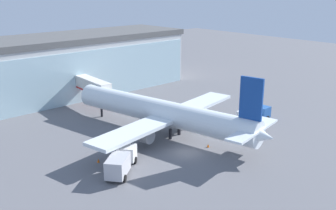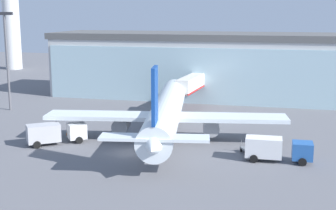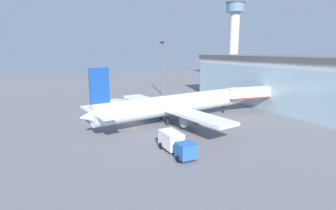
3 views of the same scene
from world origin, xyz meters
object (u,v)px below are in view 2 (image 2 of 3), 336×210
jet_bridge (194,83)px  baggage_cart (251,150)px  apron_light_mast (7,52)px  catering_truck (55,133)px  safety_cone_nose (157,155)px  airplane (166,113)px  fuel_truck (276,149)px  safety_cone_wingtip (67,133)px

jet_bridge → baggage_cart: 28.52m
jet_bridge → baggage_cart: bearing=-150.5°
apron_light_mast → catering_truck: bearing=-42.5°
baggage_cart → safety_cone_nose: 11.05m
apron_light_mast → safety_cone_nose: apron_light_mast is taller
airplane → apron_light_mast: bearing=60.0°
fuel_truck → safety_cone_nose: fuel_truck is taller
jet_bridge → airplane: size_ratio=0.39×
jet_bridge → fuel_truck: (15.94, -27.04, -2.82)m
catering_truck → safety_cone_nose: catering_truck is taller
catering_truck → safety_cone_wingtip: catering_truck is taller
apron_light_mast → safety_cone_nose: (32.16, -18.08, -9.64)m
safety_cone_wingtip → jet_bridge: bearing=62.9°
catering_truck → jet_bridge: bearing=28.0°
jet_bridge → apron_light_mast: apron_light_mast is taller
fuel_truck → airplane: bearing=154.0°
fuel_truck → safety_cone_wingtip: 28.20m
apron_light_mast → safety_cone_nose: 38.13m
airplane → safety_cone_wingtip: size_ratio=66.29×
baggage_cart → jet_bridge: bearing=-5.5°
baggage_cart → catering_truck: bearing=63.6°
apron_light_mast → fuel_truck: 48.77m
catering_truck → fuel_truck: 27.29m
apron_light_mast → catering_truck: (18.09, -16.58, -8.44)m
safety_cone_nose → safety_cone_wingtip: same height
apron_light_mast → baggage_cart: 45.58m
catering_truck → safety_cone_wingtip: bearing=58.7°
fuel_truck → baggage_cart: size_ratio=2.31×
jet_bridge → safety_cone_wingtip: 26.63m
airplane → baggage_cart: 12.63m
airplane → safety_cone_wingtip: airplane is taller
airplane → fuel_truck: (14.58, -5.94, -1.99)m
baggage_cart → airplane: bearing=38.1°
apron_light_mast → safety_cone_nose: size_ratio=29.88×
airplane → baggage_cart: bearing=-121.3°
fuel_truck → apron_light_mast: bearing=157.0°
apron_light_mast → safety_cone_wingtip: (17.42, -12.19, -9.64)m
catering_truck → airplane: bearing=-12.0°
catering_truck → baggage_cart: size_ratio=2.18×
jet_bridge → airplane: (1.37, -21.10, -0.83)m
fuel_truck → safety_cone_wingtip: bearing=168.9°
catering_truck → safety_cone_nose: (14.08, -1.50, -1.19)m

